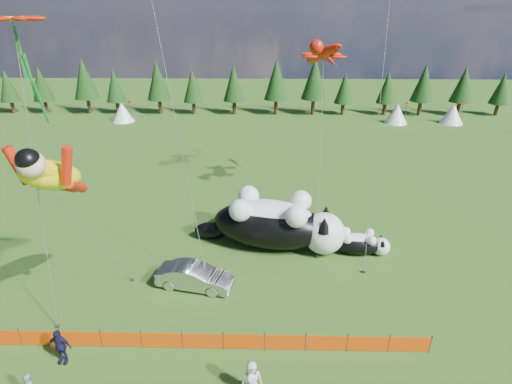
% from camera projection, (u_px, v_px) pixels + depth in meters
% --- Properties ---
extents(ground, '(160.00, 160.00, 0.00)m').
position_uv_depth(ground, '(211.00, 307.00, 22.37)').
color(ground, '#13380A').
rests_on(ground, ground).
extents(safety_fence, '(22.06, 0.06, 1.10)m').
position_uv_depth(safety_fence, '(203.00, 341.00, 19.43)').
color(safety_fence, '#262626').
rests_on(safety_fence, ground).
extents(tree_line, '(90.00, 4.00, 8.00)m').
position_uv_depth(tree_line, '(246.00, 88.00, 61.55)').
color(tree_line, black).
rests_on(tree_line, ground).
extents(festival_tents, '(50.00, 3.20, 2.80)m').
position_uv_depth(festival_tents, '(320.00, 113.00, 57.87)').
color(festival_tents, white).
rests_on(festival_tents, ground).
extents(cat_large, '(10.61, 5.25, 3.86)m').
position_uv_depth(cat_large, '(276.00, 223.00, 27.42)').
color(cat_large, black).
rests_on(cat_large, ground).
extents(cat_small, '(4.57, 1.89, 1.65)m').
position_uv_depth(cat_small, '(360.00, 243.00, 27.01)').
color(cat_small, black).
rests_on(cat_small, ground).
extents(car, '(4.74, 2.40, 1.49)m').
position_uv_depth(car, '(195.00, 276.00, 23.71)').
color(car, silver).
rests_on(car, ground).
extents(spectator_c, '(1.18, 0.69, 1.92)m').
position_uv_depth(spectator_c, '(60.00, 347.00, 18.52)').
color(spectator_c, '#141336').
rests_on(spectator_c, ground).
extents(spectator_e, '(1.02, 0.79, 1.85)m').
position_uv_depth(spectator_e, '(251.00, 379.00, 16.93)').
color(spectator_e, silver).
rests_on(spectator_e, ground).
extents(superhero_kite, '(4.90, 5.65, 10.64)m').
position_uv_depth(superhero_kite, '(52.00, 175.00, 18.46)').
color(superhero_kite, '#FFF00D').
rests_on(superhero_kite, ground).
extents(gecko_kite, '(5.82, 13.21, 15.20)m').
position_uv_depth(gecko_kite, '(323.00, 54.00, 30.23)').
color(gecko_kite, red).
rests_on(gecko_kite, ground).
extents(flower_kite, '(3.10, 4.44, 15.04)m').
position_uv_depth(flower_kite, '(13.00, 23.00, 17.36)').
color(flower_kite, red).
rests_on(flower_kite, ground).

